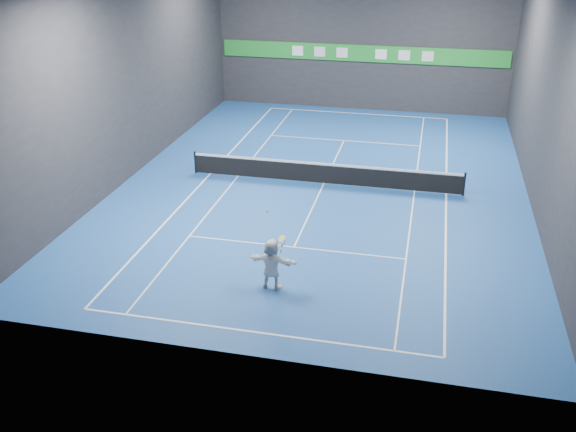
% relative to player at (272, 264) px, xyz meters
% --- Properties ---
extents(ground, '(26.00, 26.00, 0.00)m').
position_rel_player_xyz_m(ground, '(0.11, 9.32, -0.88)').
color(ground, '#1A478F').
rests_on(ground, ground).
extents(wall_back, '(18.00, 0.10, 9.00)m').
position_rel_player_xyz_m(wall_back, '(0.11, 22.32, 3.62)').
color(wall_back, '#262629').
rests_on(wall_back, ground).
extents(wall_front, '(18.00, 0.10, 9.00)m').
position_rel_player_xyz_m(wall_front, '(0.11, -3.68, 3.62)').
color(wall_front, '#262629').
rests_on(wall_front, ground).
extents(wall_left, '(0.10, 26.00, 9.00)m').
position_rel_player_xyz_m(wall_left, '(-8.89, 9.32, 3.62)').
color(wall_left, '#262629').
rests_on(wall_left, ground).
extents(wall_right, '(0.10, 26.00, 9.00)m').
position_rel_player_xyz_m(wall_right, '(9.11, 9.32, 3.62)').
color(wall_right, '#262629').
rests_on(wall_right, ground).
extents(baseline_near, '(10.98, 0.08, 0.01)m').
position_rel_player_xyz_m(baseline_near, '(0.11, -2.57, -0.88)').
color(baseline_near, white).
rests_on(baseline_near, ground).
extents(baseline_far, '(10.98, 0.08, 0.01)m').
position_rel_player_xyz_m(baseline_far, '(0.11, 21.21, -0.88)').
color(baseline_far, white).
rests_on(baseline_far, ground).
extents(sideline_doubles_left, '(0.08, 23.78, 0.01)m').
position_rel_player_xyz_m(sideline_doubles_left, '(-5.38, 9.32, -0.88)').
color(sideline_doubles_left, white).
rests_on(sideline_doubles_left, ground).
extents(sideline_doubles_right, '(0.08, 23.78, 0.01)m').
position_rel_player_xyz_m(sideline_doubles_right, '(5.60, 9.32, -0.88)').
color(sideline_doubles_right, white).
rests_on(sideline_doubles_right, ground).
extents(sideline_singles_left, '(0.06, 23.78, 0.01)m').
position_rel_player_xyz_m(sideline_singles_left, '(-4.00, 9.32, -0.88)').
color(sideline_singles_left, white).
rests_on(sideline_singles_left, ground).
extents(sideline_singles_right, '(0.06, 23.78, 0.01)m').
position_rel_player_xyz_m(sideline_singles_right, '(4.22, 9.32, -0.88)').
color(sideline_singles_right, white).
rests_on(sideline_singles_right, ground).
extents(service_line_near, '(8.23, 0.06, 0.01)m').
position_rel_player_xyz_m(service_line_near, '(0.11, 2.92, -0.88)').
color(service_line_near, white).
rests_on(service_line_near, ground).
extents(service_line_far, '(8.23, 0.06, 0.01)m').
position_rel_player_xyz_m(service_line_far, '(0.11, 15.72, -0.88)').
color(service_line_far, white).
rests_on(service_line_far, ground).
extents(center_service_line, '(0.06, 12.80, 0.01)m').
position_rel_player_xyz_m(center_service_line, '(0.11, 9.32, -0.88)').
color(center_service_line, white).
rests_on(center_service_line, ground).
extents(player, '(1.66, 0.63, 1.76)m').
position_rel_player_xyz_m(player, '(0.00, 0.00, 0.00)').
color(player, white).
rests_on(player, ground).
extents(tennis_ball, '(0.07, 0.07, 0.07)m').
position_rel_player_xyz_m(tennis_ball, '(-0.18, 0.24, 1.75)').
color(tennis_ball, '#BBDC24').
rests_on(tennis_ball, player).
extents(tennis_net, '(12.50, 0.10, 1.07)m').
position_rel_player_xyz_m(tennis_net, '(0.11, 9.32, -0.34)').
color(tennis_net, black).
rests_on(tennis_net, ground).
extents(sponsor_banner, '(17.64, 0.11, 1.00)m').
position_rel_player_xyz_m(sponsor_banner, '(0.11, 22.26, 2.62)').
color(sponsor_banner, '#1F912D').
rests_on(sponsor_banner, wall_back).
extents(tennis_racket, '(0.42, 0.39, 0.67)m').
position_rel_player_xyz_m(tennis_racket, '(0.31, 0.05, 0.77)').
color(tennis_racket, '#AE1412').
rests_on(tennis_racket, player).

